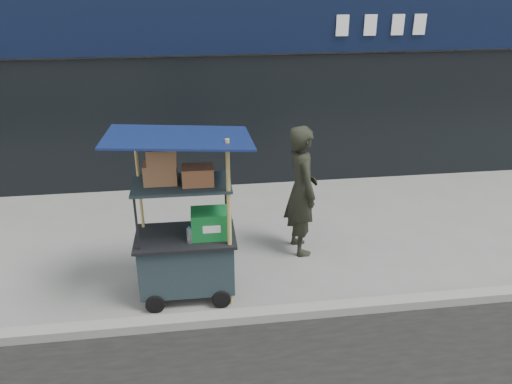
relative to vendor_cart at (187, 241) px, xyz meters
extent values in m
plane|color=slate|center=(0.61, -0.44, -0.76)|extent=(80.00, 80.00, 0.00)
cube|color=gray|center=(0.61, -0.64, -0.70)|extent=(80.00, 0.18, 0.12)
cube|color=black|center=(0.61, 3.42, 2.14)|extent=(15.68, 0.06, 0.90)
cube|color=black|center=(0.61, 3.46, 0.44)|extent=(15.68, 0.04, 2.40)
cube|color=#182629|center=(-0.02, 0.01, -0.29)|extent=(1.14, 0.67, 0.66)
cylinder|color=black|center=(-0.42, -0.34, -0.65)|extent=(0.23, 0.05, 0.23)
cylinder|color=black|center=(0.37, -0.35, -0.65)|extent=(0.23, 0.05, 0.23)
cube|color=black|center=(-0.02, 0.01, 0.06)|extent=(1.22, 0.75, 0.04)
cylinder|color=black|center=(-0.54, -0.27, 0.39)|extent=(0.03, 0.03, 0.71)
cylinder|color=black|center=(0.50, -0.28, 0.39)|extent=(0.03, 0.03, 0.71)
cylinder|color=black|center=(-0.53, 0.30, 0.39)|extent=(0.03, 0.03, 0.71)
cylinder|color=black|center=(0.51, 0.28, 0.39)|extent=(0.03, 0.03, 0.71)
cube|color=#182629|center=(-0.02, 0.01, 0.75)|extent=(1.14, 0.67, 0.03)
cylinder|color=tan|center=(0.50, -0.28, 0.30)|extent=(0.05, 0.05, 2.12)
cylinder|color=tan|center=(-0.53, 0.30, 0.25)|extent=(0.04, 0.04, 2.02)
cube|color=#0B1043|center=(-0.02, 0.01, 1.31)|extent=(1.61, 1.15, 0.19)
cube|color=#0F6423|center=(0.30, -0.05, 0.24)|extent=(0.48, 0.34, 0.33)
cylinder|color=silver|center=(0.04, -0.18, 0.17)|extent=(0.06, 0.06, 0.19)
cylinder|color=#184CB4|center=(0.04, -0.18, 0.28)|extent=(0.03, 0.03, 0.02)
cube|color=brown|center=(-0.25, 0.06, 0.88)|extent=(0.38, 0.29, 0.24)
cube|color=olive|center=(0.17, -0.04, 0.87)|extent=(0.36, 0.27, 0.21)
cube|color=brown|center=(-0.22, 0.04, 1.09)|extent=(0.33, 0.25, 0.19)
imported|color=black|center=(1.61, 0.90, 0.18)|extent=(0.53, 0.73, 1.88)
camera|label=1|loc=(0.11, -5.35, 2.99)|focal=35.00mm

